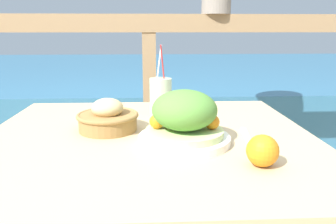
% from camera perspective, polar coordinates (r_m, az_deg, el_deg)
% --- Properties ---
extents(patio_table, '(0.95, 0.88, 0.74)m').
position_cam_1_polar(patio_table, '(0.98, -3.30, -10.00)').
color(patio_table, tan).
rests_on(patio_table, ground_plane).
extents(railing_fence, '(2.80, 0.08, 1.11)m').
position_cam_1_polar(railing_fence, '(1.75, -3.26, 7.35)').
color(railing_fence, '#937551').
rests_on(railing_fence, ground_plane).
extents(sea_backdrop, '(12.00, 4.00, 0.57)m').
position_cam_1_polar(sea_backdrop, '(4.30, -3.02, 4.19)').
color(sea_backdrop, teal).
rests_on(sea_backdrop, ground_plane).
extents(salad_plate, '(0.25, 0.25, 0.14)m').
position_cam_1_polar(salad_plate, '(0.86, 2.87, -1.47)').
color(salad_plate, white).
rests_on(salad_plate, patio_table).
extents(drink_glass, '(0.08, 0.08, 0.25)m').
position_cam_1_polar(drink_glass, '(1.14, -1.27, 2.63)').
color(drink_glass, beige).
rests_on(drink_glass, patio_table).
extents(bread_basket, '(0.18, 0.18, 0.10)m').
position_cam_1_polar(bread_basket, '(0.99, -10.44, -1.02)').
color(bread_basket, olive).
rests_on(bread_basket, patio_table).
extents(fork, '(0.04, 0.18, 0.00)m').
position_cam_1_polar(fork, '(0.94, 13.64, -4.40)').
color(fork, silver).
rests_on(fork, patio_table).
extents(orange_near_basket, '(0.07, 0.07, 0.07)m').
position_cam_1_polar(orange_near_basket, '(0.76, 16.14, -6.49)').
color(orange_near_basket, orange).
rests_on(orange_near_basket, patio_table).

